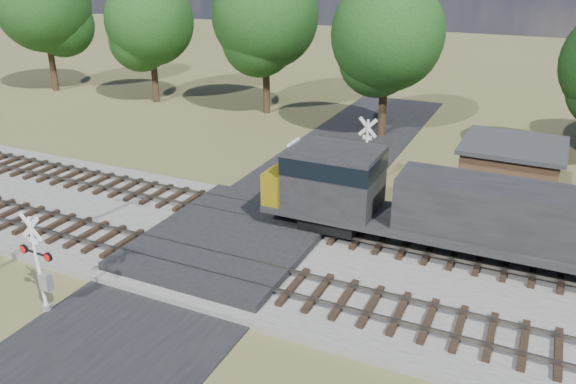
% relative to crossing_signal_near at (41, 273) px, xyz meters
% --- Properties ---
extents(ground, '(160.00, 160.00, 0.00)m').
position_rel_crossing_signal_near_xyz_m(ground, '(3.47, 6.63, -1.59)').
color(ground, brown).
rests_on(ground, ground).
extents(ballast_bed, '(140.00, 10.00, 0.30)m').
position_rel_crossing_signal_near_xyz_m(ballast_bed, '(13.47, 7.13, -1.44)').
color(ballast_bed, gray).
rests_on(ballast_bed, ground).
extents(road, '(7.00, 60.00, 0.08)m').
position_rel_crossing_signal_near_xyz_m(road, '(3.47, 6.63, -1.55)').
color(road, black).
rests_on(road, ground).
extents(crossing_panel, '(7.00, 9.00, 0.62)m').
position_rel_crossing_signal_near_xyz_m(crossing_panel, '(3.47, 7.13, -1.28)').
color(crossing_panel, '#262628').
rests_on(crossing_panel, ground).
extents(track_near, '(140.00, 2.60, 0.33)m').
position_rel_crossing_signal_near_xyz_m(track_near, '(6.60, 4.63, -1.18)').
color(track_near, black).
rests_on(track_near, ballast_bed).
extents(track_far, '(140.00, 2.60, 0.33)m').
position_rel_crossing_signal_near_xyz_m(track_far, '(6.60, 9.63, -1.18)').
color(track_far, black).
rests_on(track_far, ballast_bed).
extents(crossing_signal_near, '(1.54, 0.33, 3.83)m').
position_rel_crossing_signal_near_xyz_m(crossing_signal_near, '(0.00, 0.00, 0.00)').
color(crossing_signal_near, silver).
rests_on(crossing_signal_near, ground).
extents(crossing_signal_far, '(1.65, 0.38, 4.11)m').
position_rel_crossing_signal_near_xyz_m(crossing_signal_far, '(6.72, 15.32, 0.12)').
color(crossing_signal_far, silver).
rests_on(crossing_signal_far, ground).
extents(equipment_shed, '(4.93, 4.93, 3.28)m').
position_rel_crossing_signal_near_xyz_m(equipment_shed, '(13.82, 16.73, 0.07)').
color(equipment_shed, '#49311F').
rests_on(equipment_shed, ground).
extents(treeline, '(84.91, 10.60, 11.81)m').
position_rel_crossing_signal_near_xyz_m(treeline, '(10.08, 26.95, 5.59)').
color(treeline, black).
rests_on(treeline, ground).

